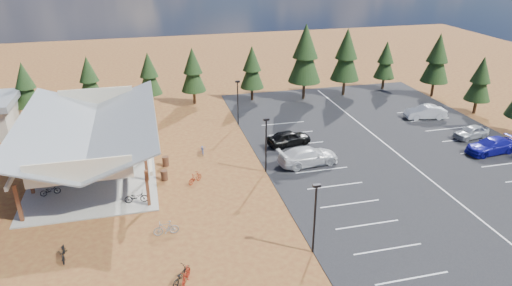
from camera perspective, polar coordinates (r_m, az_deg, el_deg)
name	(u,v)px	position (r m, az deg, el deg)	size (l,w,h in m)	color
ground	(215,189)	(38.61, -5.20, -5.75)	(140.00, 140.00, 0.00)	brown
asphalt_lot	(395,152)	(47.07, 16.97, -1.05)	(27.00, 44.00, 0.04)	black
concrete_pad	(96,165)	(44.83, -19.41, -2.63)	(10.60, 18.60, 0.10)	gray
bike_pavilion	(90,127)	(43.37, -20.08, 1.84)	(11.65, 19.40, 4.97)	#573218
lamp_post_0	(315,214)	(29.88, 7.38, -8.79)	(0.50, 0.25, 5.14)	black
lamp_post_1	(266,142)	(39.95, 1.27, 0.18)	(0.50, 0.25, 5.14)	black
lamp_post_2	(238,100)	(50.86, -2.29, 5.44)	(0.50, 0.25, 5.14)	black
trash_bin_0	(164,175)	(40.45, -11.39, -3.97)	(0.60, 0.60, 0.90)	#482A1A
trash_bin_1	(166,161)	(42.95, -11.24, -2.24)	(0.60, 0.60, 0.90)	#482A1A
pine_1	(25,85)	(58.20, -26.88, 6.46)	(2.93, 2.93, 6.81)	#382314
pine_2	(89,78)	(58.06, -20.15, 7.58)	(2.95, 2.95, 6.86)	#382314
pine_3	(149,74)	(58.10, -13.23, 8.41)	(2.94, 2.94, 6.84)	#382314
pine_4	(193,70)	(57.94, -7.90, 9.02)	(3.11, 3.11, 7.24)	#382314
pine_5	(252,68)	(58.88, -0.51, 9.42)	(3.07, 3.07, 7.14)	#382314
pine_6	(305,54)	(59.35, 6.18, 11.03)	(4.22, 4.22, 9.82)	#382314
pine_7	(346,55)	(61.99, 11.22, 10.75)	(3.84, 3.84, 8.93)	#382314
pine_8	(386,60)	(66.30, 15.90, 9.93)	(2.89, 2.89, 6.72)	#382314
pine_12	(481,79)	(60.19, 26.26, 7.17)	(2.98, 2.98, 6.95)	#382314
pine_13	(437,58)	(64.85, 21.72, 9.79)	(3.60, 3.60, 8.38)	#382314
bike_0	(50,190)	(40.80, -24.34, -5.42)	(0.55, 1.57, 0.82)	black
bike_1	(65,168)	(43.96, -22.73, -2.89)	(0.47, 1.68, 1.01)	gray
bike_2	(68,150)	(47.78, -22.43, -0.76)	(0.63, 1.81, 0.95)	navy
bike_3	(76,143)	(48.96, -21.53, 0.03)	(0.49, 1.74, 1.05)	maroon
bike_4	(136,197)	(37.37, -14.74, -6.56)	(0.64, 1.84, 0.96)	black
bike_5	(135,157)	(44.04, -14.88, -1.76)	(0.44, 1.57, 0.94)	gray
bike_6	(108,147)	(47.21, -17.97, -0.45)	(0.56, 1.59, 0.84)	#1C20A0
bike_7	(130,128)	(51.00, -15.47, 1.84)	(0.52, 1.85, 1.11)	maroon
bike_8	(63,252)	(32.97, -22.94, -12.49)	(0.65, 1.87, 0.98)	black
bike_11	(186,275)	(29.06, -8.74, -16.02)	(0.46, 1.64, 0.99)	maroon
bike_12	(181,275)	(29.09, -9.36, -16.02)	(0.65, 1.88, 0.99)	black
bike_13	(166,228)	(33.24, -11.19, -10.40)	(0.51, 1.80, 1.08)	gray
bike_14	(203,149)	(44.85, -6.69, -0.80)	(0.57, 1.63, 0.86)	navy
bike_15	(195,178)	(39.51, -7.62, -4.33)	(0.46, 1.62, 0.97)	maroon
car_3	(308,156)	(42.44, 6.54, -1.62)	(2.32, 5.71, 1.66)	silver
car_4	(289,138)	(46.34, 4.15, 0.66)	(1.82, 4.53, 1.54)	black
car_7	(491,146)	(50.05, 27.34, -0.31)	(2.11, 5.18, 1.50)	#141296
car_8	(471,132)	(53.02, 25.32, 1.27)	(1.60, 3.98, 1.35)	#A7ABAF
car_9	(425,112)	(56.88, 20.39, 3.64)	(1.63, 4.68, 1.54)	white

